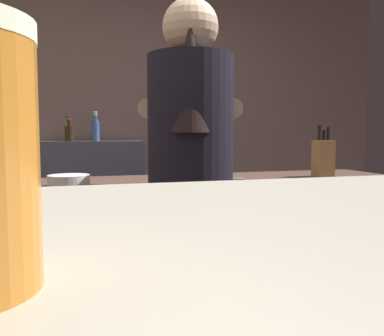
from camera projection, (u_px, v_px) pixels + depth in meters
name	position (u px, v px, depth m)	size (l,w,h in m)	color
wall_back	(114.00, 109.00, 3.53)	(5.20, 0.10, 2.70)	brown
prep_counter	(211.00, 261.00, 2.16)	(2.10, 0.60, 0.89)	#48342B
back_shelf	(92.00, 207.00, 3.27)	(0.82, 0.36, 1.07)	#393A44
bartender	(190.00, 177.00, 1.61)	(0.49, 0.55, 1.65)	#33343F
knife_block	(323.00, 157.00, 2.23)	(0.10, 0.08, 0.28)	olive
mixing_bowl	(69.00, 181.00, 1.81)	(0.19, 0.19, 0.05)	silver
chefs_knife	(221.00, 179.00, 2.08)	(0.24, 0.03, 0.01)	silver
bottle_hot_sauce	(96.00, 131.00, 3.20)	(0.06, 0.06, 0.22)	#3B568F
bottle_olive_oil	(95.00, 129.00, 3.29)	(0.06, 0.06, 0.24)	#3C55A2
bottle_vinegar	(69.00, 133.00, 3.11)	(0.07, 0.07, 0.17)	black
bottle_soy	(67.00, 132.00, 3.26)	(0.06, 0.06, 0.20)	#4E7F32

